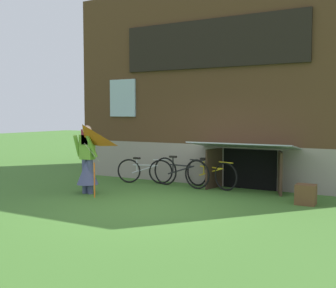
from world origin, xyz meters
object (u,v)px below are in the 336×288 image
at_px(bicycle_silver, 145,171).
at_px(wooden_crate, 306,195).
at_px(kite, 82,141).
at_px(bicycle_black, 181,172).
at_px(bicycle_yellow, 211,174).
at_px(person, 87,165).

bearing_deg(bicycle_silver, wooden_crate, -25.81).
height_order(kite, bicycle_black, kite).
relative_size(kite, bicycle_silver, 1.05).
bearing_deg(wooden_crate, bicycle_yellow, 161.83).
distance_m(kite, wooden_crate, 5.02).
distance_m(bicycle_black, wooden_crate, 3.37).
relative_size(person, kite, 1.04).
distance_m(bicycle_yellow, bicycle_silver, 1.92).
bearing_deg(bicycle_silver, bicycle_black, -18.70).
relative_size(kite, wooden_crate, 3.69).
distance_m(person, bicycle_yellow, 3.15).
height_order(person, bicycle_yellow, person).
relative_size(bicycle_black, wooden_crate, 4.09).
xyz_separation_m(person, kite, (0.30, -0.51, 0.61)).
bearing_deg(bicycle_silver, bicycle_yellow, -12.09).
bearing_deg(wooden_crate, kite, -158.56).
relative_size(bicycle_silver, wooden_crate, 3.52).
height_order(person, bicycle_silver, person).
bearing_deg(bicycle_black, bicycle_silver, -172.80).
bearing_deg(wooden_crate, person, -165.26).
xyz_separation_m(person, wooden_crate, (4.86, 1.28, -0.48)).
xyz_separation_m(bicycle_silver, wooden_crate, (4.44, -0.65, -0.14)).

